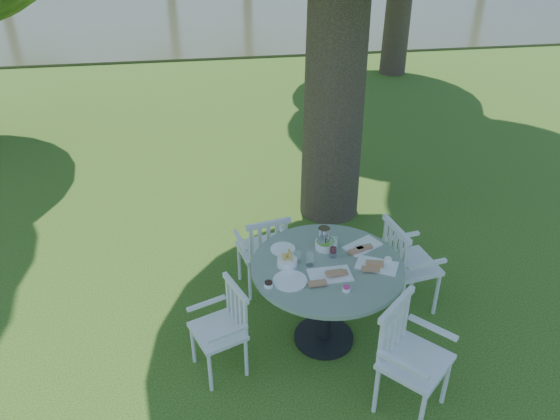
{
  "coord_description": "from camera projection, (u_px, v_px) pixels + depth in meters",
  "views": [
    {
      "loc": [
        -0.74,
        -4.51,
        3.68
      ],
      "look_at": [
        0.0,
        0.2,
        0.85
      ],
      "focal_mm": 35.0,
      "sensor_mm": 36.0,
      "label": 1
    }
  ],
  "objects": [
    {
      "name": "ground",
      "position": [
        283.0,
        288.0,
        5.81
      ],
      "size": [
        140.0,
        140.0,
        0.0
      ],
      "primitive_type": "plane",
      "color": "#20410D",
      "rests_on": "ground"
    },
    {
      "name": "table",
      "position": [
        327.0,
        281.0,
        4.81
      ],
      "size": [
        1.33,
        1.33,
        0.86
      ],
      "color": "black",
      "rests_on": "ground"
    },
    {
      "name": "chair_ne",
      "position": [
        403.0,
        260.0,
        5.27
      ],
      "size": [
        0.53,
        0.56,
        0.97
      ],
      "rotation": [
        0.0,
        0.0,
        -4.55
      ],
      "color": "silver",
      "rests_on": "ground"
    },
    {
      "name": "chair_nw",
      "position": [
        265.0,
        248.0,
        5.51
      ],
      "size": [
        0.54,
        0.52,
        0.91
      ],
      "rotation": [
        0.0,
        0.0,
        -2.93
      ],
      "color": "silver",
      "rests_on": "ground"
    },
    {
      "name": "chair_sw",
      "position": [
        226.0,
        322.0,
        4.63
      ],
      "size": [
        0.53,
        0.54,
        0.85
      ],
      "rotation": [
        0.0,
        0.0,
        -1.2
      ],
      "color": "silver",
      "rests_on": "ground"
    },
    {
      "name": "chair_se",
      "position": [
        405.0,
        349.0,
        4.24
      ],
      "size": [
        0.68,
        0.68,
        0.99
      ],
      "rotation": [
        0.0,
        0.0,
        0.74
      ],
      "color": "silver",
      "rests_on": "ground"
    },
    {
      "name": "tableware",
      "position": [
        321.0,
        255.0,
        4.77
      ],
      "size": [
        1.2,
        0.8,
        0.22
      ],
      "color": "white",
      "rests_on": "table"
    }
  ]
}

